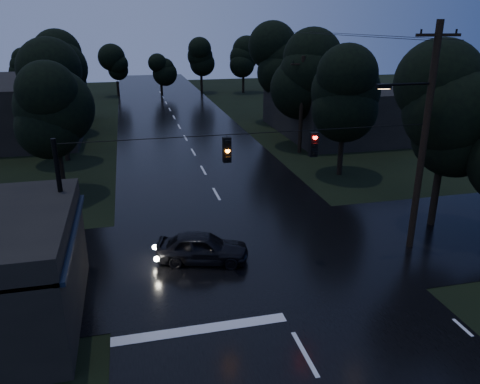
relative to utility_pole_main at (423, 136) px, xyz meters
name	(u,v)px	position (x,y,z in m)	size (l,w,h in m)	color
main_road	(193,152)	(-7.41, 19.00, -5.26)	(12.00, 120.00, 0.02)	black
cross_street	(249,254)	(-7.41, 1.00, -5.26)	(60.00, 9.00, 0.02)	black
building_far_right	(336,110)	(6.59, 23.00, -3.06)	(10.00, 14.00, 4.40)	black
building_far_left	(25,108)	(-21.41, 29.00, -2.76)	(10.00, 16.00, 5.00)	black
utility_pole_main	(423,136)	(0.00, 0.00, 0.00)	(3.50, 0.30, 10.00)	black
utility_pole_far	(301,104)	(0.89, 17.00, -1.38)	(2.00, 0.30, 7.50)	black
anchor_pole_left	(64,216)	(-14.91, 0.00, -2.26)	(0.18, 0.18, 6.00)	black
span_signals	(270,146)	(-6.85, -0.01, -0.01)	(15.00, 0.37, 1.12)	black
tree_corner_near	(448,109)	(2.59, 2.00, 0.74)	(4.48, 4.48, 9.44)	black
tree_left_a	(53,109)	(-16.41, 11.00, -0.02)	(3.92, 3.92, 8.26)	black
tree_left_b	(58,85)	(-17.01, 19.00, 0.36)	(4.20, 4.20, 8.85)	black
tree_left_c	(64,67)	(-17.61, 29.00, 0.74)	(4.48, 4.48, 9.44)	black
tree_right_a	(345,92)	(1.59, 11.00, 0.36)	(4.20, 4.20, 8.85)	black
tree_right_b	(309,73)	(2.19, 19.00, 0.74)	(4.48, 4.48, 9.44)	black
tree_right_c	(278,59)	(2.79, 29.00, 1.11)	(4.76, 4.76, 10.03)	black
car	(202,247)	(-9.57, 0.80, -4.58)	(1.60, 3.98, 1.36)	black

